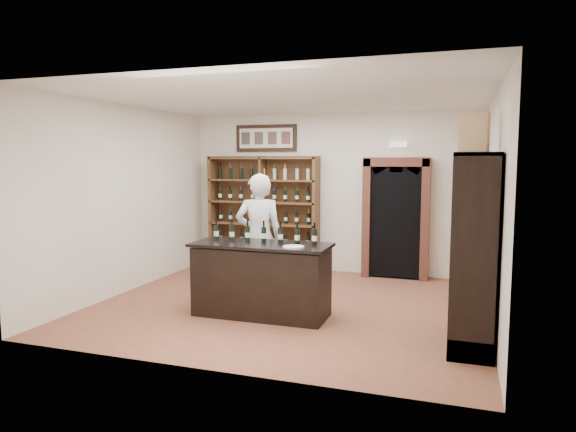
# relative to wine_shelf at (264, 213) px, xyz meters

# --- Properties ---
(floor) EXTENTS (5.50, 5.50, 0.00)m
(floor) POSITION_rel_wine_shelf_xyz_m (1.30, -2.33, -1.10)
(floor) COLOR brown
(floor) RESTS_ON ground
(ceiling) EXTENTS (5.50, 5.50, 0.00)m
(ceiling) POSITION_rel_wine_shelf_xyz_m (1.30, -2.33, 1.90)
(ceiling) COLOR white
(ceiling) RESTS_ON wall_back
(wall_back) EXTENTS (5.50, 0.04, 3.00)m
(wall_back) POSITION_rel_wine_shelf_xyz_m (1.30, 0.17, 0.40)
(wall_back) COLOR white
(wall_back) RESTS_ON ground
(wall_left) EXTENTS (0.04, 5.00, 3.00)m
(wall_left) POSITION_rel_wine_shelf_xyz_m (-1.45, -2.33, 0.40)
(wall_left) COLOR white
(wall_left) RESTS_ON ground
(wall_right) EXTENTS (0.04, 5.00, 3.00)m
(wall_right) POSITION_rel_wine_shelf_xyz_m (4.05, -2.33, 0.40)
(wall_right) COLOR white
(wall_right) RESTS_ON ground
(wine_shelf) EXTENTS (2.20, 0.38, 2.20)m
(wine_shelf) POSITION_rel_wine_shelf_xyz_m (0.00, 0.00, 0.00)
(wine_shelf) COLOR brown
(wine_shelf) RESTS_ON ground
(framed_picture) EXTENTS (1.25, 0.04, 0.52)m
(framed_picture) POSITION_rel_wine_shelf_xyz_m (0.00, 0.14, 1.45)
(framed_picture) COLOR black
(framed_picture) RESTS_ON wall_back
(arched_doorway) EXTENTS (1.17, 0.35, 2.17)m
(arched_doorway) POSITION_rel_wine_shelf_xyz_m (2.55, -0.00, 0.04)
(arched_doorway) COLOR black
(arched_doorway) RESTS_ON ground
(emergency_light) EXTENTS (0.30, 0.10, 0.10)m
(emergency_light) POSITION_rel_wine_shelf_xyz_m (2.55, 0.09, 1.30)
(emergency_light) COLOR white
(emergency_light) RESTS_ON wall_back
(tasting_counter) EXTENTS (1.88, 0.78, 1.00)m
(tasting_counter) POSITION_rel_wine_shelf_xyz_m (1.10, -2.93, -0.61)
(tasting_counter) COLOR black
(tasting_counter) RESTS_ON ground
(counter_bottle_0) EXTENTS (0.07, 0.07, 0.30)m
(counter_bottle_0) POSITION_rel_wine_shelf_xyz_m (0.38, -2.84, 0.01)
(counter_bottle_0) COLOR black
(counter_bottle_0) RESTS_ON tasting_counter
(counter_bottle_1) EXTENTS (0.07, 0.07, 0.30)m
(counter_bottle_1) POSITION_rel_wine_shelf_xyz_m (0.62, -2.84, 0.01)
(counter_bottle_1) COLOR black
(counter_bottle_1) RESTS_ON tasting_counter
(counter_bottle_2) EXTENTS (0.07, 0.07, 0.30)m
(counter_bottle_2) POSITION_rel_wine_shelf_xyz_m (0.86, -2.84, 0.01)
(counter_bottle_2) COLOR black
(counter_bottle_2) RESTS_ON tasting_counter
(counter_bottle_3) EXTENTS (0.07, 0.07, 0.30)m
(counter_bottle_3) POSITION_rel_wine_shelf_xyz_m (1.10, -2.84, 0.01)
(counter_bottle_3) COLOR black
(counter_bottle_3) RESTS_ON tasting_counter
(counter_bottle_4) EXTENTS (0.07, 0.07, 0.30)m
(counter_bottle_4) POSITION_rel_wine_shelf_xyz_m (1.34, -2.84, 0.01)
(counter_bottle_4) COLOR black
(counter_bottle_4) RESTS_ON tasting_counter
(counter_bottle_5) EXTENTS (0.07, 0.07, 0.30)m
(counter_bottle_5) POSITION_rel_wine_shelf_xyz_m (1.58, -2.84, 0.01)
(counter_bottle_5) COLOR black
(counter_bottle_5) RESTS_ON tasting_counter
(counter_bottle_6) EXTENTS (0.07, 0.07, 0.30)m
(counter_bottle_6) POSITION_rel_wine_shelf_xyz_m (1.82, -2.84, 0.01)
(counter_bottle_6) COLOR black
(counter_bottle_6) RESTS_ON tasting_counter
(side_cabinet) EXTENTS (0.48, 1.20, 2.20)m
(side_cabinet) POSITION_rel_wine_shelf_xyz_m (3.82, -3.23, -0.35)
(side_cabinet) COLOR black
(side_cabinet) RESTS_ON ground
(shopkeeper) EXTENTS (0.82, 0.67, 1.92)m
(shopkeeper) POSITION_rel_wine_shelf_xyz_m (0.78, -2.20, -0.14)
(shopkeeper) COLOR silver
(shopkeeper) RESTS_ON ground
(plate) EXTENTS (0.27, 0.27, 0.02)m
(plate) POSITION_rel_wine_shelf_xyz_m (1.63, -3.14, -0.09)
(plate) COLOR silver
(plate) RESTS_ON tasting_counter
(wine_crate) EXTENTS (0.35, 0.22, 0.46)m
(wine_crate) POSITION_rel_wine_shelf_xyz_m (3.76, -2.87, 1.33)
(wine_crate) COLOR tan
(wine_crate) RESTS_ON side_cabinet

